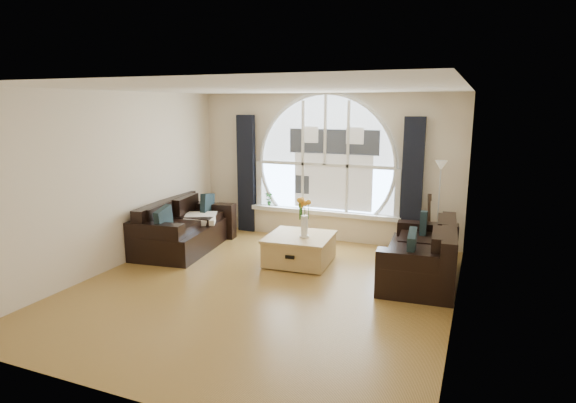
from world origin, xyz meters
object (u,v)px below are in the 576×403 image
object	(u,v)px
floor_lamp	(438,208)
potted_plant	(269,199)
sofa_right	(421,252)
vase_flowers	(304,213)
sofa_left	(185,227)
guitar	(429,224)
coffee_chest	(300,248)

from	to	relation	value
floor_lamp	potted_plant	distance (m)	3.21
sofa_right	potted_plant	bearing A→B (deg)	150.35
vase_flowers	floor_lamp	size ratio (longest dim) A/B	0.44
vase_flowers	potted_plant	distance (m)	2.03
sofa_left	guitar	world-z (taller)	guitar
coffee_chest	guitar	distance (m)	2.25
guitar	sofa_right	bearing A→B (deg)	-106.96
potted_plant	guitar	bearing A→B (deg)	-4.20
floor_lamp	guitar	size ratio (longest dim) A/B	1.51
sofa_left	coffee_chest	xyz separation A→B (m)	(2.12, 0.06, -0.15)
coffee_chest	vase_flowers	distance (m)	0.61
coffee_chest	vase_flowers	bearing A→B (deg)	-33.42
sofa_left	potted_plant	xyz separation A→B (m)	(0.90, 1.54, 0.29)
sofa_left	potted_plant	size ratio (longest dim) A/B	7.05
sofa_left	potted_plant	distance (m)	1.81
potted_plant	coffee_chest	bearing A→B (deg)	-50.61
sofa_right	vase_flowers	xyz separation A→B (m)	(-1.78, -0.06, 0.44)
floor_lamp	potted_plant	world-z (taller)	floor_lamp
sofa_right	guitar	world-z (taller)	guitar
sofa_right	floor_lamp	distance (m)	1.34
sofa_left	sofa_right	bearing A→B (deg)	-6.41
sofa_right	sofa_left	bearing A→B (deg)	176.84
sofa_right	floor_lamp	size ratio (longest dim) A/B	1.17
vase_flowers	potted_plant	xyz separation A→B (m)	(-1.32, 1.54, -0.16)
guitar	potted_plant	bearing A→B (deg)	157.45
sofa_left	sofa_right	xyz separation A→B (m)	(3.99, 0.06, 0.00)
coffee_chest	sofa_right	bearing A→B (deg)	-3.66
sofa_right	floor_lamp	world-z (taller)	floor_lamp
floor_lamp	potted_plant	size ratio (longest dim) A/B	5.90
floor_lamp	coffee_chest	bearing A→B (deg)	-147.06
sofa_left	floor_lamp	size ratio (longest dim) A/B	1.20
vase_flowers	floor_lamp	world-z (taller)	floor_lamp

